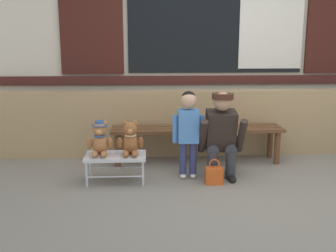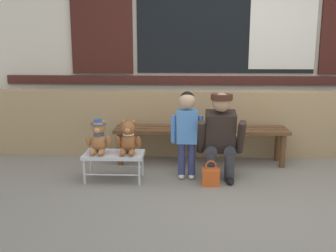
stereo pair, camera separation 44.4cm
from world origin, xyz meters
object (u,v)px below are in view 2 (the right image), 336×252
at_px(wooden_bench_long, 201,133).
at_px(adult_crouching, 221,136).
at_px(teddy_bear_plain, 128,138).
at_px(child_standing, 187,125).
at_px(small_display_bench, 114,156).
at_px(teddy_bear_with_hat, 99,137).
at_px(handbag_on_ground, 211,177).

bearing_deg(wooden_bench_long, adult_crouching, -70.33).
bearing_deg(teddy_bear_plain, child_standing, 8.38).
relative_size(small_display_bench, child_standing, 0.67).
relative_size(wooden_bench_long, child_standing, 2.19).
height_order(wooden_bench_long, teddy_bear_plain, teddy_bear_plain).
height_order(teddy_bear_with_hat, teddy_bear_plain, same).
bearing_deg(teddy_bear_plain, adult_crouching, 6.07).
bearing_deg(teddy_bear_plain, handbag_on_ground, -8.59).
distance_m(teddy_bear_with_hat, adult_crouching, 1.32).
bearing_deg(handbag_on_ground, adult_crouching, 63.79).
bearing_deg(wooden_bench_long, handbag_on_ground, -84.07).
bearing_deg(wooden_bench_long, small_display_bench, -145.05).
distance_m(small_display_bench, teddy_bear_with_hat, 0.26).
relative_size(wooden_bench_long, adult_crouching, 2.21).
xyz_separation_m(teddy_bear_plain, adult_crouching, (0.99, 0.11, 0.02)).
bearing_deg(child_standing, small_display_bench, -173.21).
relative_size(child_standing, adult_crouching, 1.01).
bearing_deg(child_standing, handbag_on_ground, -41.58).
xyz_separation_m(small_display_bench, teddy_bear_with_hat, (-0.16, 0.00, 0.21)).
bearing_deg(child_standing, adult_crouching, 2.12).
distance_m(teddy_bear_plain, adult_crouching, 1.00).
height_order(teddy_bear_plain, handbag_on_ground, teddy_bear_plain).
bearing_deg(adult_crouching, child_standing, -177.88).
xyz_separation_m(wooden_bench_long, adult_crouching, (0.20, -0.56, 0.11)).
bearing_deg(teddy_bear_with_hat, handbag_on_ground, -6.35).
bearing_deg(adult_crouching, teddy_bear_plain, -173.93).
height_order(wooden_bench_long, child_standing, child_standing).
xyz_separation_m(adult_crouching, handbag_on_ground, (-0.12, -0.24, -0.38)).
height_order(teddy_bear_with_hat, adult_crouching, adult_crouching).
height_order(small_display_bench, adult_crouching, adult_crouching).
xyz_separation_m(small_display_bench, teddy_bear_plain, (0.16, 0.00, 0.20)).
bearing_deg(small_display_bench, teddy_bear_with_hat, 179.23).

